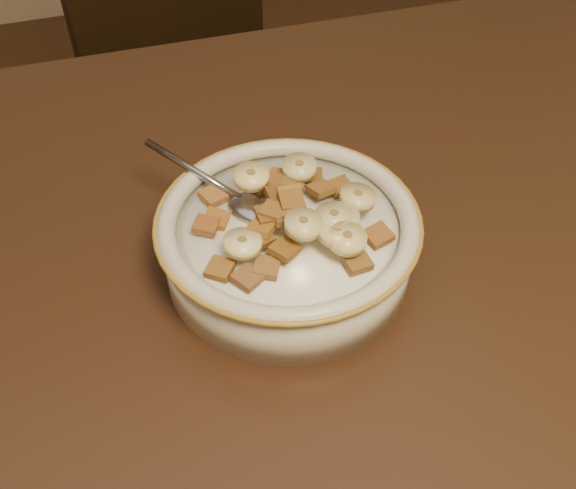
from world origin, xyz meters
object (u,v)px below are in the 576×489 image
object	(u,v)px
chair	(202,158)
spoon	(255,207)
table	(204,302)
cereal_bowl	(288,248)

from	to	relation	value
chair	spoon	distance (m)	0.70
chair	table	bearing A→B (deg)	-114.11
chair	cereal_bowl	distance (m)	0.71
chair	spoon	world-z (taller)	chair
spoon	table	bearing A→B (deg)	-13.91
table	spoon	distance (m)	0.10
cereal_bowl	spoon	distance (m)	0.05
table	cereal_bowl	xyz separation A→B (m)	(0.08, -0.00, 0.05)
table	chair	world-z (taller)	chair
cereal_bowl	spoon	bearing A→B (deg)	127.40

